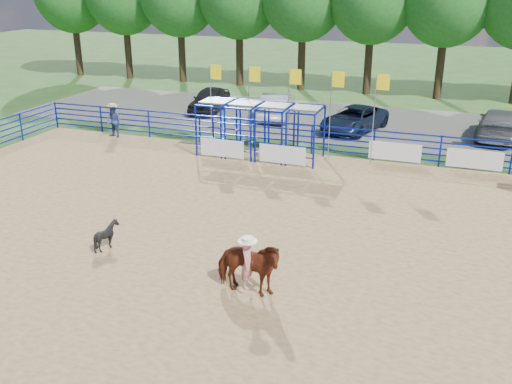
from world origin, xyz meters
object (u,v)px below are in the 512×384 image
Objects in this scene: car_a at (210,100)px; car_d at (500,124)px; horse_and_rider at (248,265)px; spectator_cowboy at (114,121)px; car_b at (276,106)px; car_c at (354,119)px; calf at (107,235)px.

car_d is at bearing -7.39° from car_a.
horse_and_rider reaches higher than car_d.
spectator_cowboy is 9.83m from car_b.
horse_and_rider reaches higher than car_c.
calf is 0.19× the size of car_b.
horse_and_rider is at bearing 76.42° from car_d.
car_d is at bearing 25.33° from car_c.
horse_and_rider is 20.44m from car_b.
car_b reaches higher than car_d.
calf is 0.51× the size of spectator_cowboy.
car_b reaches higher than calf.
car_b is 0.89× the size of car_d.
horse_and_rider is at bearing -134.45° from calf.
horse_and_rider is 5.36m from calf.
calf is at bearing 168.30° from horse_and_rider.
spectator_cowboy reaches higher than calf.
calf is 17.95m from car_c.
car_b reaches higher than car_a.
spectator_cowboy reaches higher than car_b.
car_d is at bearing 19.41° from spectator_cowboy.
car_d reaches higher than car_a.
spectator_cowboy is 0.34× the size of car_d.
horse_and_rider is 1.34× the size of spectator_cowboy.
spectator_cowboy is at bearing -0.89° from calf.
spectator_cowboy is (-7.21, 11.60, 0.45)m from calf.
car_b reaches higher than car_c.
calf is at bearing -88.38° from car_c.
horse_and_rider is at bearing 97.02° from car_b.
car_a reaches higher than calf.
spectator_cowboy reaches higher than car_c.
car_b is at bearing -31.83° from calf.
horse_and_rider is at bearing -71.57° from car_c.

